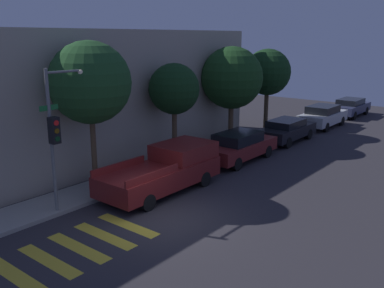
{
  "coord_description": "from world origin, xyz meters",
  "views": [
    {
      "loc": [
        -9.93,
        -9.11,
        6.1
      ],
      "look_at": [
        3.91,
        2.1,
        1.6
      ],
      "focal_mm": 40.0,
      "sensor_mm": 36.0,
      "label": 1
    }
  ],
  "objects_px": {
    "traffic_light_pole": "(60,119)",
    "tree_behind_truck": "(268,72)",
    "sedan_near_corner": "(239,146)",
    "pickup_truck": "(166,169)",
    "sedan_tail_of_row": "(350,107)",
    "tree_midblock": "(174,89)",
    "sedan_far_end": "(323,116)",
    "tree_far_end": "(232,78)",
    "sedan_middle": "(287,130)",
    "tree_near_corner": "(90,83)"
  },
  "relations": [
    {
      "from": "pickup_truck",
      "to": "tree_far_end",
      "type": "height_order",
      "value": "tree_far_end"
    },
    {
      "from": "tree_behind_truck",
      "to": "sedan_near_corner",
      "type": "bearing_deg",
      "value": -161.39
    },
    {
      "from": "sedan_middle",
      "to": "tree_far_end",
      "type": "height_order",
      "value": "tree_far_end"
    },
    {
      "from": "pickup_truck",
      "to": "tree_midblock",
      "type": "height_order",
      "value": "tree_midblock"
    },
    {
      "from": "sedan_middle",
      "to": "tree_near_corner",
      "type": "relative_size",
      "value": 0.75
    },
    {
      "from": "traffic_light_pole",
      "to": "tree_midblock",
      "type": "height_order",
      "value": "traffic_light_pole"
    },
    {
      "from": "sedan_far_end",
      "to": "sedan_near_corner",
      "type": "bearing_deg",
      "value": 180.0
    },
    {
      "from": "tree_far_end",
      "to": "tree_behind_truck",
      "type": "distance_m",
      "value": 4.04
    },
    {
      "from": "pickup_truck",
      "to": "tree_far_end",
      "type": "bearing_deg",
      "value": 15.64
    },
    {
      "from": "pickup_truck",
      "to": "tree_behind_truck",
      "type": "bearing_deg",
      "value": 10.52
    },
    {
      "from": "tree_near_corner",
      "to": "sedan_far_end",
      "type": "bearing_deg",
      "value": -7.16
    },
    {
      "from": "traffic_light_pole",
      "to": "sedan_tail_of_row",
      "type": "relative_size",
      "value": 1.14
    },
    {
      "from": "sedan_middle",
      "to": "sedan_far_end",
      "type": "xyz_separation_m",
      "value": [
        5.37,
        0.0,
        0.07
      ]
    },
    {
      "from": "pickup_truck",
      "to": "tree_behind_truck",
      "type": "distance_m",
      "value": 12.58
    },
    {
      "from": "tree_far_end",
      "to": "tree_behind_truck",
      "type": "bearing_deg",
      "value": 0.0
    },
    {
      "from": "sedan_middle",
      "to": "tree_near_corner",
      "type": "bearing_deg",
      "value": 169.8
    },
    {
      "from": "pickup_truck",
      "to": "sedan_middle",
      "type": "bearing_deg",
      "value": -0.0
    },
    {
      "from": "sedan_far_end",
      "to": "pickup_truck",
      "type": "bearing_deg",
      "value": 180.0
    },
    {
      "from": "traffic_light_pole",
      "to": "tree_midblock",
      "type": "distance_m",
      "value": 7.05
    },
    {
      "from": "sedan_middle",
      "to": "tree_midblock",
      "type": "height_order",
      "value": "tree_midblock"
    },
    {
      "from": "tree_midblock",
      "to": "tree_far_end",
      "type": "relative_size",
      "value": 0.88
    },
    {
      "from": "sedan_middle",
      "to": "tree_behind_truck",
      "type": "distance_m",
      "value": 4.12
    },
    {
      "from": "traffic_light_pole",
      "to": "pickup_truck",
      "type": "relative_size",
      "value": 0.95
    },
    {
      "from": "sedan_near_corner",
      "to": "sedan_far_end",
      "type": "bearing_deg",
      "value": 0.0
    },
    {
      "from": "sedan_middle",
      "to": "tree_behind_truck",
      "type": "bearing_deg",
      "value": 57.38
    },
    {
      "from": "sedan_near_corner",
      "to": "sedan_middle",
      "type": "distance_m",
      "value": 5.2
    },
    {
      "from": "sedan_near_corner",
      "to": "sedan_tail_of_row",
      "type": "relative_size",
      "value": 1.03
    },
    {
      "from": "sedan_near_corner",
      "to": "traffic_light_pole",
      "type": "bearing_deg",
      "value": 172.23
    },
    {
      "from": "pickup_truck",
      "to": "sedan_tail_of_row",
      "type": "xyz_separation_m",
      "value": [
        21.41,
        0.0,
        -0.15
      ]
    },
    {
      "from": "sedan_far_end",
      "to": "sedan_tail_of_row",
      "type": "bearing_deg",
      "value": 0.0
    },
    {
      "from": "traffic_light_pole",
      "to": "tree_near_corner",
      "type": "height_order",
      "value": "tree_near_corner"
    },
    {
      "from": "tree_midblock",
      "to": "tree_behind_truck",
      "type": "relative_size",
      "value": 0.91
    },
    {
      "from": "traffic_light_pole",
      "to": "tree_behind_truck",
      "type": "bearing_deg",
      "value": 3.46
    },
    {
      "from": "sedan_tail_of_row",
      "to": "tree_midblock",
      "type": "bearing_deg",
      "value": 173.06
    },
    {
      "from": "tree_far_end",
      "to": "tree_midblock",
      "type": "bearing_deg",
      "value": 180.0
    },
    {
      "from": "sedan_near_corner",
      "to": "tree_behind_truck",
      "type": "bearing_deg",
      "value": 18.61
    },
    {
      "from": "pickup_truck",
      "to": "sedan_tail_of_row",
      "type": "relative_size",
      "value": 1.2
    },
    {
      "from": "pickup_truck",
      "to": "tree_midblock",
      "type": "bearing_deg",
      "value": 35.91
    },
    {
      "from": "traffic_light_pole",
      "to": "tree_near_corner",
      "type": "relative_size",
      "value": 0.85
    },
    {
      "from": "traffic_light_pole",
      "to": "sedan_near_corner",
      "type": "distance_m",
      "value": 9.72
    },
    {
      "from": "pickup_truck",
      "to": "tree_midblock",
      "type": "xyz_separation_m",
      "value": [
        3.08,
        2.23,
        2.77
      ]
    },
    {
      "from": "sedan_tail_of_row",
      "to": "tree_far_end",
      "type": "xyz_separation_m",
      "value": [
        -13.43,
        2.23,
        3.1
      ]
    },
    {
      "from": "sedan_near_corner",
      "to": "sedan_middle",
      "type": "bearing_deg",
      "value": 0.0
    },
    {
      "from": "sedan_near_corner",
      "to": "tree_near_corner",
      "type": "height_order",
      "value": "tree_near_corner"
    },
    {
      "from": "sedan_middle",
      "to": "sedan_far_end",
      "type": "relative_size",
      "value": 1.0
    },
    {
      "from": "sedan_middle",
      "to": "sedan_far_end",
      "type": "distance_m",
      "value": 5.37
    },
    {
      "from": "traffic_light_pole",
      "to": "sedan_middle",
      "type": "bearing_deg",
      "value": -5.0
    },
    {
      "from": "tree_midblock",
      "to": "sedan_far_end",
      "type": "bearing_deg",
      "value": -9.83
    },
    {
      "from": "sedan_far_end",
      "to": "sedan_middle",
      "type": "bearing_deg",
      "value": 180.0
    },
    {
      "from": "sedan_tail_of_row",
      "to": "tree_far_end",
      "type": "height_order",
      "value": "tree_far_end"
    }
  ]
}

